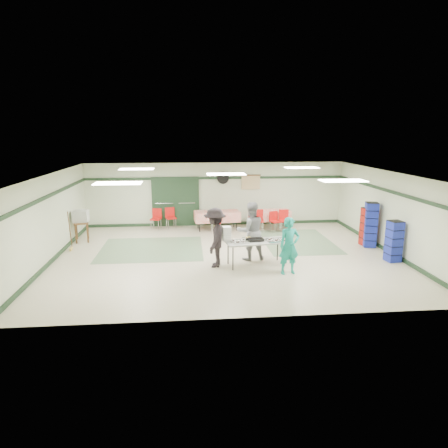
{
  "coord_description": "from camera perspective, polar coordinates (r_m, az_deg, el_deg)",
  "views": [
    {
      "loc": [
        -1.21,
        -12.47,
        3.99
      ],
      "look_at": [
        -0.09,
        -0.3,
        1.14
      ],
      "focal_mm": 32.0,
      "sensor_mm": 36.0,
      "label": 1
    }
  ],
  "objects": [
    {
      "name": "baseboard_right",
      "position": [
        14.68,
        22.08,
        -3.4
      ],
      "size": [
        0.06,
        9.0,
        0.12
      ],
      "primitive_type": "cube",
      "rotation": [
        0.0,
        0.0,
        1.57
      ],
      "color": "#1B321E",
      "rests_on": "floor"
    },
    {
      "name": "dining_table_a",
      "position": [
        16.82,
        6.51,
        1.29
      ],
      "size": [
        1.72,
        0.85,
        0.77
      ],
      "rotation": [
        0.0,
        0.0,
        0.07
      ],
      "color": "red",
      "rests_on": "floor"
    },
    {
      "name": "broom",
      "position": [
        14.54,
        -21.15,
        -0.84
      ],
      "size": [
        0.07,
        0.22,
        1.35
      ],
      "primitive_type": "cylinder",
      "rotation": [
        0.14,
        0.0,
        -0.19
      ],
      "color": "brown",
      "rests_on": "floor"
    },
    {
      "name": "green_patch_b",
      "position": [
        15.07,
        10.38,
        -2.45
      ],
      "size": [
        2.5,
        3.5,
        0.01
      ],
      "primitive_type": "cube",
      "color": "#5C7D5B",
      "rests_on": "floor"
    },
    {
      "name": "volunteer_grey",
      "position": [
        12.56,
        3.82,
        -1.03
      ],
      "size": [
        0.99,
        0.82,
        1.86
      ],
      "primitive_type": "imported",
      "rotation": [
        0.0,
        0.0,
        3.28
      ],
      "color": "gray",
      "rests_on": "floor"
    },
    {
      "name": "volunteer_teal",
      "position": [
        11.46,
        9.3,
        -3.11
      ],
      "size": [
        0.65,
        0.48,
        1.64
      ],
      "primitive_type": "imported",
      "rotation": [
        0.0,
        0.0,
        0.15
      ],
      "color": "#148F81",
      "rests_on": "floor"
    },
    {
      "name": "crate_stack_blue_b",
      "position": [
        13.49,
        23.11,
        -2.29
      ],
      "size": [
        0.45,
        0.45,
        1.3
      ],
      "primitive_type": "cube",
      "rotation": [
        0.0,
        0.0,
        0.12
      ],
      "color": "#192099",
      "rests_on": "floor"
    },
    {
      "name": "sheet_tray_right",
      "position": [
        12.16,
        7.48,
        -2.35
      ],
      "size": [
        0.64,
        0.52,
        0.02
      ],
      "primitive_type": "cube",
      "rotation": [
        0.0,
        0.0,
        0.14
      ],
      "color": "silver",
      "rests_on": "serving_table"
    },
    {
      "name": "office_printer",
      "position": [
        15.56,
        -19.81,
        1.08
      ],
      "size": [
        0.55,
        0.48,
        0.42
      ],
      "primitive_type": "cube",
      "rotation": [
        0.0,
        0.0,
        0.04
      ],
      "color": "#A5A6A1",
      "rests_on": "printer_table"
    },
    {
      "name": "sheet_tray_mid",
      "position": [
        12.22,
        4.25,
        -2.2
      ],
      "size": [
        0.7,
        0.57,
        0.02
      ],
      "primitive_type": "cube",
      "rotation": [
        0.0,
        0.0,
        0.14
      ],
      "color": "silver",
      "rests_on": "serving_table"
    },
    {
      "name": "double_door_left",
      "position": [
        17.19,
        -8.49,
        3.12
      ],
      "size": [
        0.9,
        0.06,
        2.1
      ],
      "primitive_type": "cube",
      "color": "gray",
      "rests_on": "floor"
    },
    {
      "name": "chair_c",
      "position": [
        16.4,
        8.6,
        0.81
      ],
      "size": [
        0.43,
        0.43,
        0.88
      ],
      "rotation": [
        0.0,
        0.0,
        0.06
      ],
      "color": "red",
      "rests_on": "floor"
    },
    {
      "name": "trim_right",
      "position": [
        14.28,
        22.76,
        4.28
      ],
      "size": [
        0.06,
        9.0,
        0.1
      ],
      "primitive_type": "cube",
      "rotation": [
        0.0,
        0.0,
        1.57
      ],
      "color": "#1B321E",
      "rests_on": "wall_back"
    },
    {
      "name": "chair_d",
      "position": [
        15.97,
        -1.1,
        0.55
      ],
      "size": [
        0.46,
        0.46,
        0.85
      ],
      "rotation": [
        0.0,
        0.0,
        -0.18
      ],
      "color": "red",
      "rests_on": "floor"
    },
    {
      "name": "door_frame",
      "position": [
        17.15,
        -6.92,
        3.15
      ],
      "size": [
        2.0,
        0.03,
        2.15
      ],
      "primitive_type": "cube",
      "color": "#1B321E",
      "rests_on": "floor"
    },
    {
      "name": "wall_fan",
      "position": [
        17.09,
        -0.15,
        6.59
      ],
      "size": [
        0.5,
        0.1,
        0.5
      ],
      "primitive_type": "cylinder",
      "rotation": [
        1.57,
        0.0,
        0.0
      ],
      "color": "black",
      "rests_on": "wall_back"
    },
    {
      "name": "dining_table_b",
      "position": [
        16.52,
        -0.99,
        1.16
      ],
      "size": [
        1.9,
        0.96,
        0.77
      ],
      "rotation": [
        0.0,
        0.0,
        0.08
      ],
      "color": "red",
      "rests_on": "floor"
    },
    {
      "name": "volunteer_dark",
      "position": [
        11.91,
        -1.3,
        -1.95
      ],
      "size": [
        0.88,
        1.26,
        1.79
      ],
      "primitive_type": "imported",
      "rotation": [
        0.0,
        0.0,
        -1.77
      ],
      "color": "black",
      "rests_on": "floor"
    },
    {
      "name": "baking_pan",
      "position": [
        12.08,
        4.5,
        -2.24
      ],
      "size": [
        0.5,
        0.35,
        0.08
      ],
      "primitive_type": "cube",
      "rotation": [
        0.0,
        0.0,
        0.14
      ],
      "color": "black",
      "rests_on": "serving_table"
    },
    {
      "name": "wall_left",
      "position": [
        13.45,
        -23.74,
        0.67
      ],
      "size": [
        0.0,
        9.0,
        9.0
      ],
      "primitive_type": "plane",
      "rotation": [
        1.57,
        0.0,
        1.57
      ],
      "color": "beige",
      "rests_on": "floor"
    },
    {
      "name": "foam_box_stack",
      "position": [
        12.01,
        0.38,
        -1.41
      ],
      "size": [
        0.27,
        0.25,
        0.44
      ],
      "primitive_type": "cube",
      "rotation": [
        0.0,
        0.0,
        0.14
      ],
      "color": "white",
      "rests_on": "serving_table"
    },
    {
      "name": "chair_loose_b",
      "position": [
        16.81,
        -9.64,
        1.04
      ],
      "size": [
        0.49,
        0.49,
        0.86
      ],
      "rotation": [
        0.0,
        0.0,
        -0.25
      ],
      "color": "red",
      "rests_on": "floor"
    },
    {
      "name": "chair_loose_a",
      "position": [
        16.93,
        -7.67,
        1.2
      ],
      "size": [
        0.5,
        0.5,
        0.87
      ],
      "rotation": [
        0.0,
        0.0,
        0.28
      ],
      "color": "red",
      "rests_on": "floor"
    },
    {
      "name": "wall_front",
      "position": [
        8.48,
        3.22,
        -5.04
      ],
      "size": [
        11.0,
        0.0,
        11.0
      ],
      "primitive_type": "plane",
      "rotation": [
        -1.57,
        0.0,
        0.0
      ],
      "color": "beige",
      "rests_on": "floor"
    },
    {
      "name": "wall_right",
      "position": [
        14.41,
        22.63,
        1.53
      ],
      "size": [
        0.0,
        9.0,
        9.0
      ],
      "primitive_type": "plane",
      "rotation": [
        1.57,
        0.0,
        -1.57
      ],
      "color": "beige",
      "rests_on": "floor"
    },
    {
      "name": "chair_b",
      "position": [
        16.17,
        4.9,
        0.81
      ],
      "size": [
        0.45,
        0.45,
        0.91
      ],
      "rotation": [
        0.0,
        0.0,
        -0.07
      ],
      "color": "red",
      "rests_on": "floor"
    },
    {
      "name": "trim_left",
      "position": [
        13.32,
        -23.89,
        3.61
      ],
      "size": [
        0.06,
        9.0,
        0.1
      ],
      "primitive_type": "cube",
      "rotation": [
        0.0,
        0.0,
        1.57
      ],
      "color": "#1B321E",
      "rests_on": "wall_back"
    },
    {
      "name": "trim_back",
      "position": [
        17.09,
        -1.17,
        6.59
      ],
      "size": [
        11.0,
        0.06,
        0.1
      ],
      "primitive_type": "cube",
      "color": "#1B321E",
      "rests_on": "wall_back"
    },
    {
      "name": "sheet_tray_left",
      "position": [
        11.92,
        2.34,
        -2.55
      ],
      "size": [
        0.58,
        0.47,
        0.02
      ],
      "primitive_type": "cube",
      "rotation": [
        0.0,
        0.0,
        0.14
      ],
      "color": "silver",
      "rests_on": "serving_table"
    },
    {
      "name": "scroll_banner",
      "position": [
        17.26,
        3.84,
        5.96
      ],
      "size": [
        0.8,
        0.02,
        0.6
      ],
      "primitive_type": "cube",
      "color": "#D6BC85",
      "rests_on": "wall_back"
    },
    {
      "name": "floor",
      "position": [
        13.15,
        0.28,
        -4.55
      ],
      "size": [
        11.0,
        11.0,
        0.0
      ],
      "primitive_type": "plane",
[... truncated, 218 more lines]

